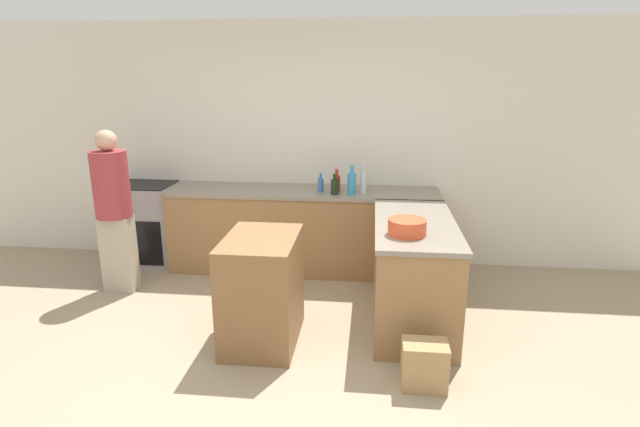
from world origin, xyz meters
name	(u,v)px	position (x,y,z in m)	size (l,w,h in m)	color
ground_plane	(264,375)	(0.00, 0.00, 0.00)	(14.00, 14.00, 0.00)	tan
wall_back	(307,145)	(0.00, 2.45, 1.35)	(8.00, 0.06, 2.70)	silver
counter_back	(303,230)	(0.00, 2.09, 0.46)	(2.95, 0.68, 0.91)	olive
counter_peninsula	(413,271)	(1.13, 1.01, 0.46)	(0.69, 1.54, 0.91)	olive
range_oven	(146,223)	(-1.85, 2.12, 0.46)	(0.73, 0.59, 0.93)	#99999E
island_table	(262,290)	(-0.11, 0.50, 0.45)	(0.57, 0.81, 0.90)	brown
mixing_bowl	(407,227)	(1.03, 0.64, 0.98)	(0.30, 0.30, 0.13)	#DB512D
water_bottle_blue	(321,185)	(0.21, 2.02, 0.99)	(0.06, 0.06, 0.20)	#386BB7
vinegar_bottle_clear	(363,182)	(0.66, 2.02, 1.03)	(0.07, 0.07, 0.29)	silver
wine_bottle_dark	(335,186)	(0.36, 1.92, 1.00)	(0.08, 0.08, 0.22)	black
hot_sauce_bottle	(337,183)	(0.37, 2.04, 1.01)	(0.08, 0.08, 0.24)	red
dish_soap_bottle	(352,183)	(0.54, 1.95, 1.04)	(0.09, 0.09, 0.31)	#338CBF
person_by_range	(114,207)	(-1.76, 1.32, 0.88)	(0.35, 0.35, 1.63)	#ADA38E
paper_bag	(424,365)	(1.15, -0.01, 0.17)	(0.32, 0.23, 0.34)	#A88456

